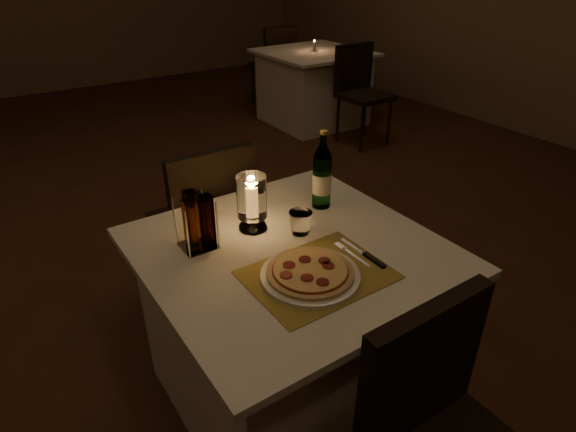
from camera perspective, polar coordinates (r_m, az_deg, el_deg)
floor at (r=2.66m, az=-13.09°, el=-10.67°), size 8.00×10.00×0.02m
main_table at (r=1.92m, az=0.34°, el=-12.98°), size 1.00×1.00×0.74m
chair_near at (r=1.45m, az=17.94°, el=-23.04°), size 0.42×0.42×0.90m
chair_far at (r=2.34m, az=-9.60°, el=0.26°), size 0.42×0.42×0.90m
placemat at (r=1.57m, az=3.52°, el=-6.94°), size 0.45×0.34×0.00m
plate at (r=1.55m, az=2.64°, el=-7.05°), size 0.32×0.32×0.01m
pizza at (r=1.54m, az=2.65°, el=-6.56°), size 0.28×0.28×0.02m
fork at (r=1.68m, az=7.34°, el=-4.35°), size 0.02×0.18×0.00m
knife at (r=1.66m, az=9.63°, el=-4.82°), size 0.02×0.22×0.01m
tumbler at (r=1.76m, az=1.48°, el=-0.78°), size 0.09×0.09×0.09m
water_bottle at (r=1.92m, az=4.05°, el=4.64°), size 0.08×0.08×0.32m
hurricane_candle at (r=1.76m, az=-4.32°, el=2.07°), size 0.11×0.11×0.21m
cruet_caddy at (r=1.68m, az=-10.73°, el=-0.94°), size 0.12×0.12×0.21m
neighbor_table_right at (r=5.25m, az=2.99°, el=15.01°), size 1.00×1.00×0.74m
neighbor_chair_ra at (r=4.67m, az=8.49°, el=15.16°), size 0.42×0.42×0.90m
neighbor_chair_rb at (r=5.78m, az=-1.42°, el=18.15°), size 0.42×0.42×0.90m
neighbor_candle_right at (r=5.16m, az=3.12°, el=19.47°), size 0.03×0.03×0.11m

